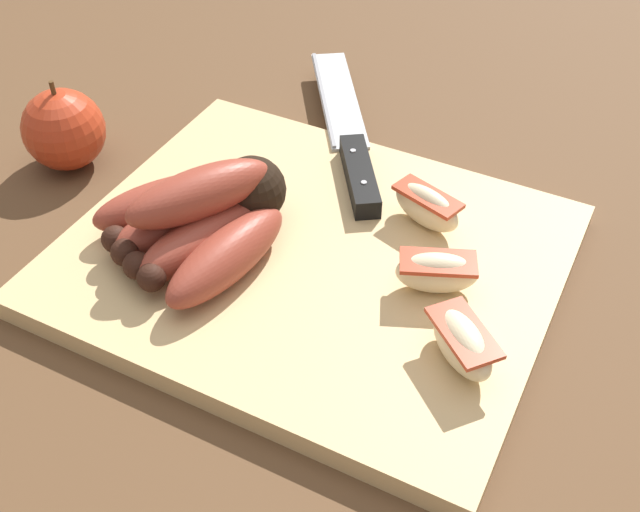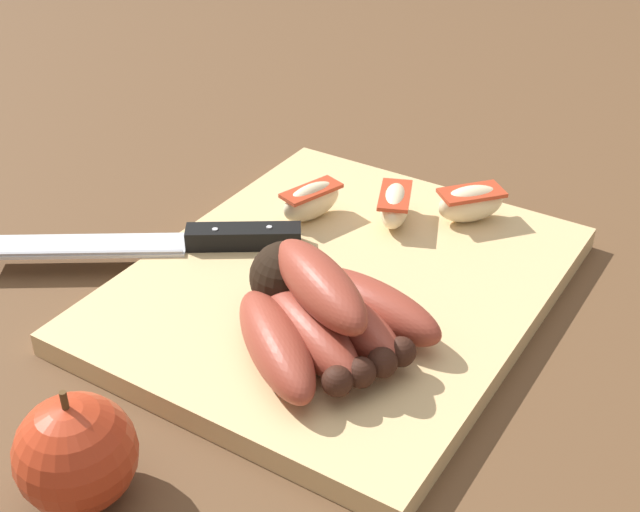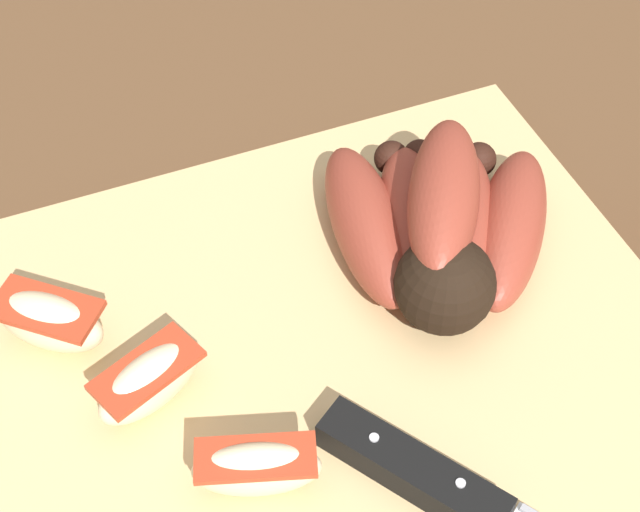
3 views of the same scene
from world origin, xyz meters
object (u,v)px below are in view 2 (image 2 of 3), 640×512
Objects in this scene: chefs_knife at (188,240)px; apple_wedge_far at (311,201)px; apple_wedge_middle at (471,203)px; banana_bunch at (319,312)px; apple_wedge_near at (394,205)px; whole_apple at (76,454)px.

apple_wedge_far reaches higher than chefs_knife.
apple_wedge_far is at bearing 146.59° from chefs_knife.
apple_wedge_far is (0.07, -0.12, 0.00)m from apple_wedge_middle.
apple_wedge_far is (-0.15, -0.10, -0.01)m from banana_bunch.
banana_bunch reaches higher than apple_wedge_far.
apple_wedge_middle reaches higher than chefs_knife.
banana_bunch is 2.42× the size of apple_wedge_near.
whole_apple is at bearing -3.20° from apple_wedge_near.
whole_apple is (0.37, -0.02, -0.00)m from apple_wedge_near.
apple_wedge_near is at bearing 176.80° from whole_apple.
chefs_knife is 0.19m from apple_wedge_near.
apple_wedge_near is (-0.18, -0.03, -0.01)m from banana_bunch.
banana_bunch is 2.45× the size of apple_wedge_middle.
chefs_knife is 2.85× the size of whole_apple.
chefs_knife is at bearing -33.41° from apple_wedge_far.
apple_wedge_far is 0.76× the size of whole_apple.
chefs_knife is at bearing -155.07° from whole_apple.
banana_bunch is 0.18m from apple_wedge_far.
banana_bunch is 0.19m from apple_wedge_near.
apple_wedge_near is at bearing -169.41° from banana_bunch.
apple_wedge_near is 0.07m from apple_wedge_middle.
apple_wedge_middle is 0.75× the size of whole_apple.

